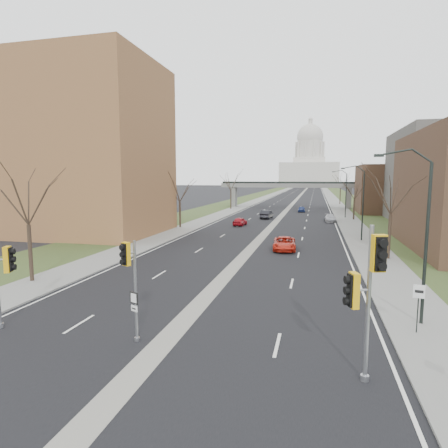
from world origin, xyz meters
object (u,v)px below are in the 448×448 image
at_px(signal_pole_median, 130,273).
at_px(speed_limit_sign, 418,300).
at_px(car_left_far, 267,214).
at_px(car_right_far, 302,209).
at_px(car_left_near, 240,221).
at_px(car_right_mid, 330,218).
at_px(signal_pole_right, 366,282).
at_px(car_right_near, 284,243).

relative_size(signal_pole_median, speed_limit_sign, 2.00).
distance_m(car_left_far, car_right_far, 16.04).
height_order(car_left_near, car_right_far, car_left_near).
bearing_deg(speed_limit_sign, signal_pole_median, -150.13).
xyz_separation_m(signal_pole_median, car_right_mid, (10.25, 50.50, -2.62)).
bearing_deg(car_left_near, car_right_mid, -143.82).
bearing_deg(signal_pole_right, car_right_near, 82.37).
xyz_separation_m(signal_pole_right, car_right_near, (-4.81, 24.83, -3.09)).
bearing_deg(signal_pole_median, car_left_near, 119.47).
relative_size(signal_pole_right, car_right_near, 1.18).
relative_size(car_left_near, car_left_far, 0.80).
relative_size(signal_pole_right, speed_limit_sign, 2.48).
distance_m(signal_pole_median, car_right_far, 68.38).
relative_size(signal_pole_right, car_left_near, 1.51).
xyz_separation_m(signal_pole_right, car_left_far, (-10.43, 54.27, -2.99)).
bearing_deg(car_left_far, signal_pole_right, 104.83).
xyz_separation_m(signal_pole_median, car_left_near, (-3.56, 42.14, -2.59)).
xyz_separation_m(car_left_far, car_right_near, (5.62, -29.44, -0.10)).
xyz_separation_m(car_right_near, car_right_far, (0.05, 44.45, -0.05)).
relative_size(speed_limit_sign, car_right_mid, 0.54).
distance_m(signal_pole_right, car_right_mid, 51.71).
bearing_deg(signal_pole_right, speed_limit_sign, 41.01).
distance_m(signal_pole_right, car_right_near, 25.48).
height_order(signal_pole_median, car_right_far, signal_pole_median).
relative_size(signal_pole_right, car_right_far, 1.56).
distance_m(signal_pole_right, car_left_near, 45.32).
bearing_deg(car_left_far, car_right_far, -106.76).
bearing_deg(car_left_far, car_right_near, 104.75).
relative_size(speed_limit_sign, car_left_near, 0.61).
bearing_deg(signal_pole_right, car_left_near, 88.35).
xyz_separation_m(speed_limit_sign, car_right_near, (-7.82, 19.70, -1.04)).
relative_size(car_left_near, car_right_near, 0.78).
xyz_separation_m(signal_pole_median, car_right_far, (4.86, 68.16, -2.61)).
bearing_deg(car_right_mid, car_right_near, -103.77).
height_order(car_left_near, car_left_far, car_left_far).
height_order(signal_pole_right, car_right_far, signal_pole_right).
relative_size(signal_pole_median, signal_pole_right, 0.81).
bearing_deg(car_left_near, car_right_far, -102.93).
distance_m(car_left_near, car_left_far, 11.35).
height_order(signal_pole_median, car_left_far, signal_pole_median).
relative_size(car_left_far, car_right_far, 1.28).
height_order(speed_limit_sign, car_right_near, speed_limit_sign).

